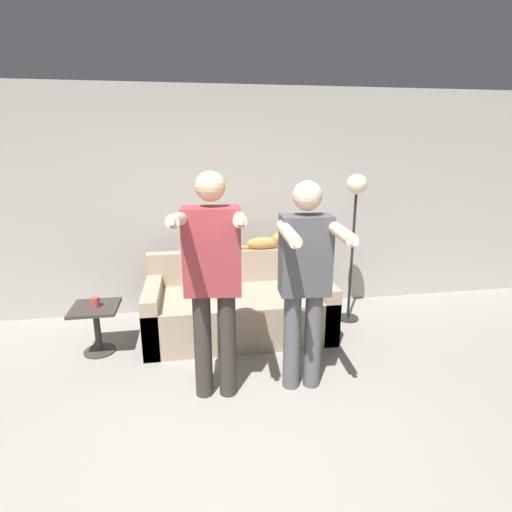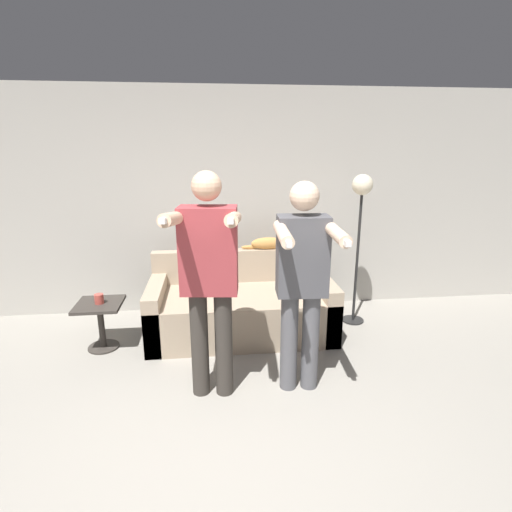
% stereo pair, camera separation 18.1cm
% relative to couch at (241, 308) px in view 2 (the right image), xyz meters
% --- Properties ---
extents(ground_plane, '(16.00, 16.00, 0.00)m').
position_rel_couch_xyz_m(ground_plane, '(-0.29, -2.04, -0.28)').
color(ground_plane, gray).
extents(wall_back, '(10.00, 0.05, 2.60)m').
position_rel_couch_xyz_m(wall_back, '(-0.29, 0.74, 1.02)').
color(wall_back, '#B7B2A8').
rests_on(wall_back, ground_plane).
extents(couch, '(1.92, 0.94, 0.82)m').
position_rel_couch_xyz_m(couch, '(0.00, 0.00, 0.00)').
color(couch, tan).
rests_on(couch, ground_plane).
extents(person_left, '(0.55, 0.71, 1.79)m').
position_rel_couch_xyz_m(person_left, '(-0.32, -1.09, 0.77)').
color(person_left, '#38332D').
rests_on(person_left, ground_plane).
extents(person_right, '(0.49, 0.69, 1.72)m').
position_rel_couch_xyz_m(person_right, '(0.40, -1.09, 0.71)').
color(person_right, '#56565B').
rests_on(person_right, ground_plane).
extents(cat, '(0.52, 0.12, 0.18)m').
position_rel_couch_xyz_m(cat, '(0.36, 0.37, 0.62)').
color(cat, tan).
rests_on(cat, couch).
extents(floor_lamp, '(0.24, 0.24, 1.67)m').
position_rel_couch_xyz_m(floor_lamp, '(1.30, 0.12, 1.06)').
color(floor_lamp, black).
rests_on(floor_lamp, ground_plane).
extents(side_table, '(0.43, 0.43, 0.48)m').
position_rel_couch_xyz_m(side_table, '(-1.40, -0.20, 0.07)').
color(side_table, '#38332D').
rests_on(side_table, ground_plane).
extents(cup, '(0.09, 0.09, 0.09)m').
position_rel_couch_xyz_m(cup, '(-1.39, -0.21, 0.25)').
color(cup, '#B7473D').
rests_on(cup, side_table).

